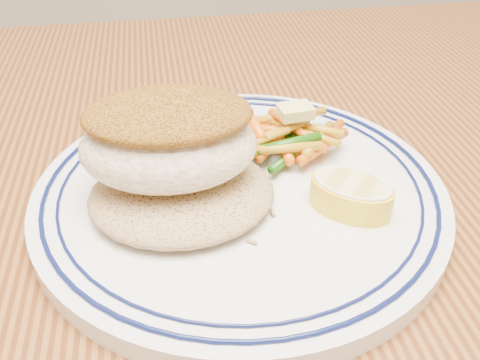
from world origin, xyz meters
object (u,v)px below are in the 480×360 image
Objects in this scene: plate at (240,192)px; rice_pilaf at (182,190)px; dining_table at (232,342)px; vegetable_pile at (286,136)px; lemon_wedge at (351,194)px; fish_fillet at (168,138)px.

rice_pilaf reaches higher than plate.
dining_table is 12.28× the size of rice_pilaf.
vegetable_pile reaches higher than dining_table.
plate is 3.97× the size of lemon_wedge.
vegetable_pile is at bearing 43.66° from plate.
fish_fillet reaches higher than rice_pilaf.
fish_fillet reaches higher than dining_table.
plate is 2.34× the size of rice_pilaf.
lemon_wedge reaches higher than plate.
rice_pilaf is 1.13× the size of vegetable_pile.
fish_fillet is 0.10m from vegetable_pile.
fish_fillet is 1.65× the size of lemon_wedge.
rice_pilaf is at bearing 168.13° from lemon_wedge.
lemon_wedge is at bearing -15.87° from fish_fillet.
dining_table is 0.13m from rice_pilaf.
fish_fillet is at bearing 164.13° from lemon_wedge.
fish_fillet is 1.10× the size of vegetable_pile.
dining_table is 13.84× the size of vegetable_pile.
fish_fillet reaches higher than vegetable_pile.
rice_pilaf is at bearing -60.23° from fish_fillet.
lemon_wedge is at bearing -71.59° from vegetable_pile.
dining_table is 0.16m from vegetable_pile.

